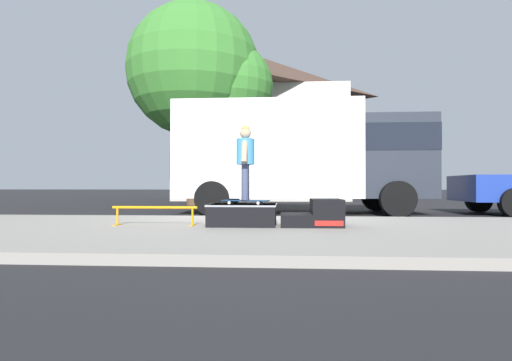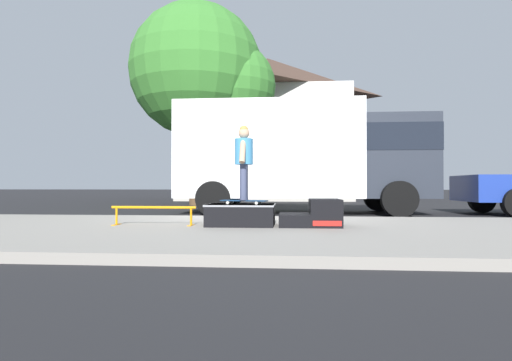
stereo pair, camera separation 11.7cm
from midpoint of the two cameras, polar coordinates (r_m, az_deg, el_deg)
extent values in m
plane|color=black|center=(9.45, -1.71, -5.47)|extent=(140.00, 140.00, 0.00)
cube|color=gray|center=(6.49, -4.70, -7.12)|extent=(50.00, 5.00, 0.12)
cube|color=black|center=(6.80, -1.60, -4.81)|extent=(1.10, 0.81, 0.35)
cube|color=gray|center=(6.79, -1.60, -3.45)|extent=(1.12, 0.83, 0.03)
cube|color=black|center=(6.77, 5.89, -5.49)|extent=(0.50, 0.79, 0.20)
cube|color=black|center=(6.79, 10.12, -4.44)|extent=(0.50, 0.79, 0.44)
cube|color=red|center=(6.40, 10.46, -5.94)|extent=(0.44, 0.01, 0.08)
cylinder|color=orange|center=(7.01, -13.70, -3.68)|extent=(1.44, 0.04, 0.04)
cylinder|color=orange|center=(7.25, -18.52, -4.75)|extent=(0.04, 0.04, 0.30)
cube|color=orange|center=(7.26, -18.52, -5.87)|extent=(0.06, 0.28, 0.01)
cylinder|color=orange|center=(6.85, -8.60, -5.01)|extent=(0.04, 0.04, 0.30)
cube|color=orange|center=(6.86, -8.60, -6.21)|extent=(0.06, 0.28, 0.01)
cube|color=navy|center=(6.73, -1.21, -2.83)|extent=(0.81, 0.38, 0.02)
cylinder|color=silver|center=(6.74, 1.05, -3.12)|extent=(0.06, 0.04, 0.05)
cylinder|color=silver|center=(6.57, 0.58, -3.18)|extent=(0.06, 0.04, 0.05)
cylinder|color=silver|center=(6.90, -2.92, -3.06)|extent=(0.06, 0.04, 0.05)
cylinder|color=silver|center=(6.74, -3.47, -3.12)|extent=(0.06, 0.04, 0.05)
cylinder|color=#3F4766|center=(6.80, -1.15, -0.26)|extent=(0.12, 0.12, 0.59)
cylinder|color=#3F4766|center=(6.65, -1.28, -0.25)|extent=(0.12, 0.12, 0.59)
cylinder|color=#3F8CBF|center=(6.75, -1.21, 4.06)|extent=(0.30, 0.30, 0.43)
cylinder|color=tan|center=(6.94, -1.05, 3.84)|extent=(0.09, 0.26, 0.41)
cylinder|color=tan|center=(6.56, -1.38, 4.10)|extent=(0.09, 0.26, 0.41)
sphere|color=tan|center=(6.78, -1.21, 6.65)|extent=(0.19, 0.19, 0.19)
sphere|color=tan|center=(6.79, -1.21, 7.09)|extent=(0.15, 0.15, 0.15)
cube|color=white|center=(11.61, 2.18, 4.06)|extent=(5.00, 2.35, 2.60)
cube|color=#282D38|center=(11.95, 18.96, 3.00)|extent=(1.90, 2.16, 2.20)
cube|color=black|center=(11.99, 18.95, 5.31)|extent=(1.92, 2.19, 0.70)
cylinder|color=black|center=(13.04, 17.06, -2.15)|extent=(0.90, 0.28, 0.90)
cylinder|color=black|center=(10.76, 19.73, -2.45)|extent=(0.90, 0.28, 0.90)
cylinder|color=black|center=(12.88, -3.81, -2.20)|extent=(0.90, 0.28, 0.90)
cylinder|color=black|center=(10.56, -5.70, -2.52)|extent=(0.90, 0.28, 0.90)
cylinder|color=black|center=(13.59, 29.29, -2.41)|extent=(0.72, 0.24, 0.72)
cylinder|color=brown|center=(16.43, -8.15, 2.96)|extent=(0.56, 0.56, 3.67)
sphere|color=#387A2D|center=(17.03, -8.13, 14.97)|extent=(5.28, 5.28, 5.28)
sphere|color=#387A2D|center=(16.61, -3.12, 13.02)|extent=(3.43, 3.43, 3.43)
cube|color=silver|center=(24.32, 1.76, 4.51)|extent=(9.00, 7.50, 6.00)
cube|color=#B2ADA3|center=(20.24, 1.18, 1.03)|extent=(9.00, 0.50, 2.80)
pyramid|color=#473328|center=(25.06, 1.75, 14.12)|extent=(9.54, 7.95, 2.40)
camera|label=1|loc=(0.06, -89.61, 0.00)|focal=28.55mm
camera|label=2|loc=(0.06, 90.39, 0.00)|focal=28.55mm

